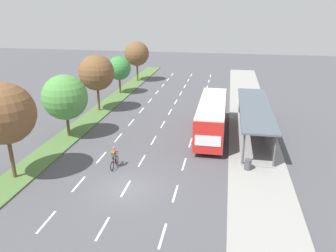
# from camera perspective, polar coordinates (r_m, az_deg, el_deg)

# --- Properties ---
(ground_plane) EXTENTS (140.00, 140.00, 0.00)m
(ground_plane) POSITION_cam_1_polar(r_m,az_deg,el_deg) (23.55, -7.34, -10.71)
(ground_plane) COLOR #4C4C51
(median_strip) EXTENTS (2.60, 52.00, 0.12)m
(median_strip) POSITION_cam_1_polar(r_m,az_deg,el_deg) (43.54, -9.99, 3.95)
(median_strip) COLOR #4C7038
(median_strip) RESTS_ON ground
(sidewalk_right) EXTENTS (4.50, 52.00, 0.15)m
(sidewalk_right) POSITION_cam_1_polar(r_m,az_deg,el_deg) (41.04, 13.73, 2.69)
(sidewalk_right) COLOR gray
(sidewalk_right) RESTS_ON ground
(lane_divider_left) EXTENTS (0.14, 46.64, 0.01)m
(lane_divider_left) POSITION_cam_1_polar(r_m,az_deg,el_deg) (40.16, -4.59, 2.72)
(lane_divider_left) COLOR white
(lane_divider_left) RESTS_ON ground
(lane_divider_center) EXTENTS (0.14, 46.64, 0.01)m
(lane_divider_center) POSITION_cam_1_polar(r_m,az_deg,el_deg) (39.43, 0.34, 2.45)
(lane_divider_center) COLOR white
(lane_divider_center) RESTS_ON ground
(lane_divider_right) EXTENTS (0.14, 46.64, 0.01)m
(lane_divider_right) POSITION_cam_1_polar(r_m,az_deg,el_deg) (39.01, 5.42, 2.16)
(lane_divider_right) COLOR white
(lane_divider_right) RESTS_ON ground
(bus_shelter) EXTENTS (2.90, 14.33, 2.86)m
(bus_shelter) POSITION_cam_1_polar(r_m,az_deg,el_deg) (32.57, 15.14, 1.30)
(bus_shelter) COLOR gray
(bus_shelter) RESTS_ON sidewalk_right
(bus) EXTENTS (2.54, 11.29, 3.37)m
(bus) POSITION_cam_1_polar(r_m,az_deg,el_deg) (32.10, 7.59, 1.94)
(bus) COLOR red
(bus) RESTS_ON ground
(cyclist) EXTENTS (0.46, 1.82, 1.71)m
(cyclist) POSITION_cam_1_polar(r_m,az_deg,el_deg) (26.22, -9.30, -5.47)
(cyclist) COLOR black
(cyclist) RESTS_ON ground
(median_tree_nearest) EXTENTS (4.32, 4.32, 7.07)m
(median_tree_nearest) POSITION_cam_1_polar(r_m,az_deg,el_deg) (25.29, -26.50, 1.93)
(median_tree_nearest) COLOR brown
(median_tree_nearest) RESTS_ON median_strip
(median_tree_second) EXTENTS (4.22, 4.22, 5.95)m
(median_tree_second) POSITION_cam_1_polar(r_m,az_deg,el_deg) (32.21, -17.37, 4.75)
(median_tree_second) COLOR brown
(median_tree_second) RESTS_ON median_strip
(median_tree_third) EXTENTS (4.11, 4.11, 6.59)m
(median_tree_third) POSITION_cam_1_polar(r_m,az_deg,el_deg) (39.47, -12.24, 8.97)
(median_tree_third) COLOR brown
(median_tree_third) RESTS_ON median_strip
(median_tree_fourth) EXTENTS (3.30, 3.30, 5.21)m
(median_tree_fourth) POSITION_cam_1_polar(r_m,az_deg,el_deg) (47.33, -8.45, 9.83)
(median_tree_fourth) COLOR brown
(median_tree_fourth) RESTS_ON median_strip
(median_tree_fifth) EXTENTS (3.94, 3.94, 6.43)m
(median_tree_fifth) POSITION_cam_1_polar(r_m,az_deg,el_deg) (54.95, -5.41, 12.33)
(median_tree_fifth) COLOR brown
(median_tree_fifth) RESTS_ON median_strip
(trash_bin) EXTENTS (0.52, 0.52, 0.85)m
(trash_bin) POSITION_cam_1_polar(r_m,az_deg,el_deg) (26.08, 13.63, -6.47)
(trash_bin) COLOR #4C4C51
(trash_bin) RESTS_ON sidewalk_right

